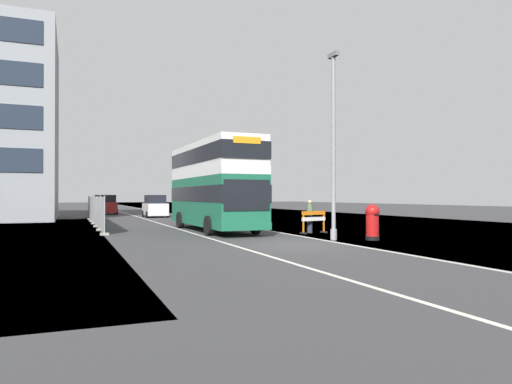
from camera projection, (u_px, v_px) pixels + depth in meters
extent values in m
cube|color=#38383A|center=(296.00, 246.00, 19.03)|extent=(140.00, 280.00, 0.10)
cube|color=gray|center=(510.00, 236.00, 23.51)|extent=(20.00, 280.00, 0.05)
cube|color=#B2AFA8|center=(339.00, 243.00, 19.78)|extent=(0.24, 196.00, 0.01)
cube|color=silver|center=(239.00, 247.00, 18.11)|extent=(0.16, 168.00, 0.01)
cube|color=#196042|center=(214.00, 201.00, 26.83)|extent=(2.72, 10.33, 2.69)
cube|color=silver|center=(214.00, 174.00, 26.85)|extent=(2.72, 10.33, 0.40)
cube|color=silver|center=(214.00, 157.00, 26.86)|extent=(2.69, 10.22, 1.55)
cube|color=black|center=(214.00, 194.00, 26.84)|extent=(2.75, 10.43, 0.86)
cube|color=black|center=(214.00, 157.00, 26.86)|extent=(2.74, 10.38, 0.85)
cube|color=black|center=(247.00, 195.00, 22.08)|extent=(2.33, 0.10, 1.48)
cube|color=orange|center=(247.00, 140.00, 22.11)|extent=(1.39, 0.09, 0.32)
cube|color=#196042|center=(214.00, 221.00, 26.82)|extent=(2.75, 10.43, 0.36)
cylinder|color=black|center=(209.00, 226.00, 23.39)|extent=(0.32, 1.01, 1.00)
cylinder|color=black|center=(255.00, 224.00, 24.38)|extent=(0.32, 1.01, 1.00)
cylinder|color=black|center=(180.00, 220.00, 28.93)|extent=(0.32, 1.01, 1.00)
cylinder|color=black|center=(219.00, 219.00, 29.92)|extent=(0.32, 1.01, 1.00)
cylinder|color=gray|center=(334.00, 149.00, 20.96)|extent=(0.18, 0.18, 8.22)
cube|color=slate|center=(333.00, 55.00, 20.99)|extent=(0.20, 0.70, 0.20)
cylinder|color=gray|center=(334.00, 235.00, 20.92)|extent=(0.29, 0.29, 0.50)
cylinder|color=black|center=(372.00, 238.00, 21.02)|extent=(0.62, 0.62, 0.18)
cylinder|color=#B71414|center=(372.00, 224.00, 21.02)|extent=(0.57, 0.57, 1.11)
sphere|color=#B71414|center=(372.00, 211.00, 21.03)|extent=(0.64, 0.64, 0.64)
cube|color=black|center=(376.00, 215.00, 20.75)|extent=(0.22, 0.03, 0.07)
cube|color=orange|center=(314.00, 213.00, 24.84)|extent=(1.55, 0.38, 0.20)
cube|color=white|center=(314.00, 219.00, 24.84)|extent=(1.55, 0.38, 0.20)
cube|color=orange|center=(303.00, 224.00, 24.46)|extent=(0.08, 0.08, 1.09)
cube|color=black|center=(303.00, 233.00, 24.45)|extent=(0.22, 0.46, 0.08)
cube|color=orange|center=(324.00, 223.00, 25.22)|extent=(0.08, 0.08, 1.09)
cube|color=black|center=(324.00, 232.00, 25.22)|extent=(0.22, 0.46, 0.08)
cube|color=#A8AAAD|center=(102.00, 214.00, 25.18)|extent=(0.04, 3.26, 1.90)
cube|color=#A8AAAD|center=(99.00, 212.00, 28.34)|extent=(0.04, 3.26, 1.90)
cube|color=#A8AAAD|center=(96.00, 211.00, 31.49)|extent=(0.04, 3.26, 1.90)
cube|color=#A8AAAD|center=(93.00, 209.00, 34.65)|extent=(0.04, 3.26, 1.90)
cube|color=#A8AAAD|center=(91.00, 208.00, 37.80)|extent=(0.04, 3.26, 1.90)
cube|color=#A8AAAD|center=(89.00, 207.00, 40.96)|extent=(0.04, 3.26, 1.90)
cylinder|color=#939699|center=(105.00, 215.00, 23.61)|extent=(0.06, 0.06, 2.00)
cube|color=gray|center=(105.00, 234.00, 23.60)|extent=(0.44, 0.20, 0.12)
cylinder|color=#939699|center=(100.00, 213.00, 26.76)|extent=(0.06, 0.06, 2.00)
cube|color=gray|center=(100.00, 230.00, 26.75)|extent=(0.44, 0.20, 0.12)
cylinder|color=#939699|center=(97.00, 211.00, 29.92)|extent=(0.06, 0.06, 2.00)
cube|color=gray|center=(97.00, 226.00, 29.91)|extent=(0.44, 0.20, 0.12)
cylinder|color=#939699|center=(94.00, 210.00, 33.07)|extent=(0.06, 0.06, 2.00)
cube|color=gray|center=(94.00, 223.00, 33.06)|extent=(0.44, 0.20, 0.12)
cylinder|color=#939699|center=(92.00, 209.00, 36.23)|extent=(0.06, 0.06, 2.00)
cube|color=gray|center=(92.00, 221.00, 36.22)|extent=(0.44, 0.20, 0.12)
cylinder|color=#939699|center=(90.00, 208.00, 39.38)|extent=(0.06, 0.06, 2.00)
cube|color=gray|center=(90.00, 219.00, 39.37)|extent=(0.44, 0.20, 0.12)
cylinder|color=#939699|center=(89.00, 207.00, 42.54)|extent=(0.06, 0.06, 2.00)
cube|color=gray|center=(89.00, 217.00, 42.53)|extent=(0.44, 0.20, 0.12)
cube|color=silver|center=(155.00, 209.00, 44.12)|extent=(1.87, 3.83, 1.12)
cube|color=black|center=(155.00, 199.00, 44.13)|extent=(1.72, 2.11, 0.80)
cylinder|color=black|center=(163.00, 213.00, 45.56)|extent=(0.20, 0.60, 0.60)
cylinder|color=black|center=(143.00, 214.00, 44.87)|extent=(0.20, 0.60, 0.60)
cylinder|color=black|center=(167.00, 214.00, 43.36)|extent=(0.20, 0.60, 0.60)
cylinder|color=black|center=(147.00, 215.00, 42.67)|extent=(0.20, 0.60, 0.60)
cube|color=maroon|center=(108.00, 207.00, 51.18)|extent=(1.72, 4.14, 1.15)
cube|color=black|center=(108.00, 198.00, 51.19)|extent=(1.58, 2.28, 0.79)
cylinder|color=black|center=(115.00, 211.00, 52.69)|extent=(0.20, 0.60, 0.60)
cylinder|color=black|center=(99.00, 211.00, 52.05)|extent=(0.20, 0.60, 0.60)
cylinder|color=black|center=(117.00, 212.00, 50.30)|extent=(0.20, 0.60, 0.60)
cylinder|color=black|center=(100.00, 212.00, 49.66)|extent=(0.20, 0.60, 0.60)
cube|color=maroon|center=(101.00, 206.00, 58.51)|extent=(1.71, 4.34, 1.23)
cube|color=black|center=(101.00, 198.00, 58.52)|extent=(1.58, 2.39, 0.72)
cylinder|color=black|center=(107.00, 209.00, 60.07)|extent=(0.20, 0.60, 0.60)
cylinder|color=black|center=(93.00, 209.00, 59.43)|extent=(0.20, 0.60, 0.60)
cylinder|color=black|center=(109.00, 210.00, 57.58)|extent=(0.20, 0.60, 0.60)
cylinder|color=black|center=(94.00, 210.00, 56.94)|extent=(0.20, 0.60, 0.60)
cylinder|color=#4C3D2D|center=(38.00, 199.00, 58.56)|extent=(0.43, 0.43, 3.24)
cylinder|color=#4C3D2D|center=(45.00, 193.00, 58.95)|extent=(1.57, 0.46, 1.17)
cylinder|color=#4C3D2D|center=(41.00, 187.00, 59.01)|extent=(0.89, 0.94, 1.54)
cylinder|color=#4C3D2D|center=(35.00, 184.00, 59.09)|extent=(0.95, 1.57, 1.28)
cylinder|color=#4C3D2D|center=(35.00, 185.00, 58.75)|extent=(1.01, 0.93, 0.79)
cylinder|color=#4C3D2D|center=(32.00, 192.00, 57.86)|extent=(1.50, 1.17, 1.40)
cylinder|color=#4C3D2D|center=(37.00, 184.00, 57.78)|extent=(0.42, 1.76, 1.73)
cylinder|color=#4C3D2D|center=(42.00, 184.00, 58.30)|extent=(1.20, 1.21, 1.87)
cylinder|color=#2D3342|center=(310.00, 224.00, 25.08)|extent=(0.29, 0.29, 0.94)
cylinder|color=#51704C|center=(310.00, 210.00, 25.08)|extent=(0.34, 0.34, 0.62)
sphere|color=beige|center=(310.00, 202.00, 25.09)|extent=(0.22, 0.22, 0.22)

